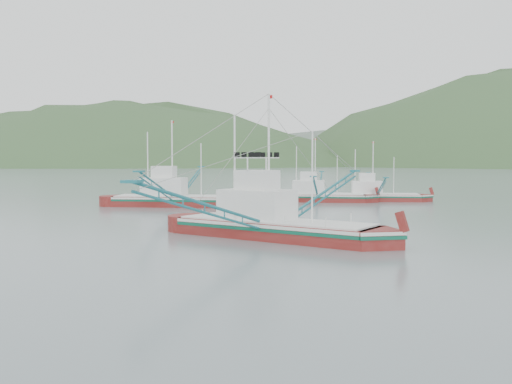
% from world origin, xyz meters
% --- Properties ---
extents(ground, '(1200.00, 1200.00, 0.00)m').
position_xyz_m(ground, '(0.00, 0.00, 0.00)').
color(ground, slate).
rests_on(ground, ground).
extents(main_boat, '(16.48, 27.84, 11.78)m').
position_xyz_m(main_boat, '(2.29, 1.33, 2.40)').
color(main_boat, maroon).
rests_on(main_boat, ground).
extents(bg_boat_left, '(16.03, 28.49, 11.55)m').
position_xyz_m(bg_boat_left, '(-14.61, 26.42, 1.58)').
color(bg_boat_left, maroon).
rests_on(bg_boat_left, ground).
extents(bg_boat_far, '(13.07, 23.43, 9.48)m').
position_xyz_m(bg_boat_far, '(2.06, 37.54, 1.30)').
color(bg_boat_far, maroon).
rests_on(bg_boat_far, ground).
extents(bg_boat_right, '(12.58, 22.23, 9.03)m').
position_xyz_m(bg_boat_right, '(9.88, 40.19, 1.30)').
color(bg_boat_right, maroon).
rests_on(bg_boat_right, ground).
extents(headland_left, '(448.00, 308.00, 210.00)m').
position_xyz_m(headland_left, '(-180.00, 360.00, 0.00)').
color(headland_left, '#33522A').
rests_on(headland_left, ground).
extents(ridge_distant, '(960.00, 400.00, 240.00)m').
position_xyz_m(ridge_distant, '(30.00, 560.00, 0.00)').
color(ridge_distant, slate).
rests_on(ridge_distant, ground).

